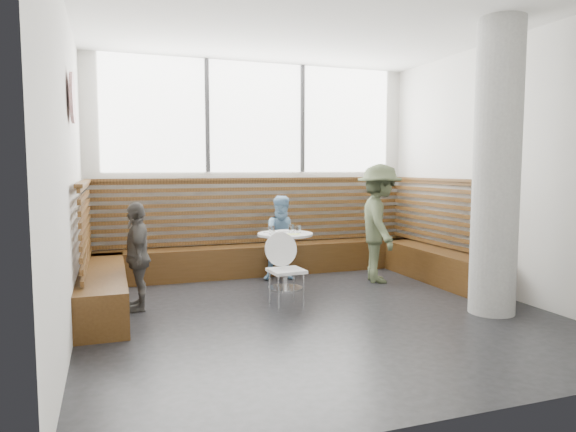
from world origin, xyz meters
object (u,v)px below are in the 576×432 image
object	(u,v)px
cafe_chair	(285,263)
child_left	(137,256)
child_back	(284,238)
concrete_column	(496,169)
cafe_table	(285,249)
adult_man	(379,223)

from	to	relation	value
cafe_chair	child_left	bearing A→B (deg)	164.04
cafe_chair	child_back	world-z (taller)	child_back
concrete_column	child_back	xyz separation A→B (m)	(-1.66, 2.35, -0.99)
concrete_column	cafe_table	distance (m)	2.78
adult_man	child_back	world-z (taller)	adult_man
cafe_table	child_left	world-z (taller)	child_left
cafe_chair	child_back	size ratio (longest dim) A/B	0.70
adult_man	child_left	xyz separation A→B (m)	(-3.31, -0.38, -0.22)
cafe_chair	adult_man	world-z (taller)	adult_man
concrete_column	cafe_table	size ratio (longest dim) A/B	4.25
child_back	child_left	size ratio (longest dim) A/B	0.99
cafe_table	child_back	xyz separation A→B (m)	(0.16, 0.54, 0.07)
adult_man	child_left	size ratio (longest dim) A/B	1.36
concrete_column	cafe_table	bearing A→B (deg)	135.06
child_back	cafe_table	bearing A→B (deg)	-97.90
cafe_table	cafe_chair	size ratio (longest dim) A/B	0.89
concrete_column	cafe_chair	bearing A→B (deg)	152.17
cafe_chair	child_left	distance (m)	1.69
concrete_column	cafe_table	world-z (taller)	concrete_column
cafe_table	cafe_chair	distance (m)	0.76
child_back	child_left	world-z (taller)	child_left
cafe_chair	adult_man	xyz separation A→B (m)	(1.66, 0.72, 0.34)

